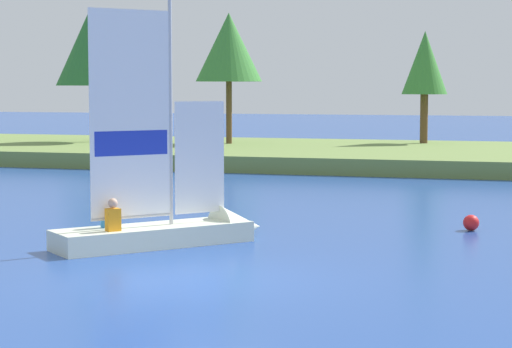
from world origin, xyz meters
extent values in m
plane|color=#234793|center=(0.00, 0.00, 0.00)|extent=(200.00, 200.00, 0.00)
cube|color=olive|center=(0.00, 26.97, 0.33)|extent=(80.00, 13.65, 0.65)
cylinder|color=brown|center=(-15.55, 27.75, 2.03)|extent=(0.24, 0.24, 2.76)
cone|color=#286B2D|center=(-15.55, 27.75, 5.31)|extent=(3.47, 3.47, 3.80)
cylinder|color=brown|center=(-8.68, 28.35, 2.13)|extent=(0.28, 0.28, 2.96)
cone|color=#387F33|center=(-8.68, 28.35, 5.23)|extent=(3.16, 3.16, 3.24)
cylinder|color=brown|center=(0.21, 31.29, 1.83)|extent=(0.37, 0.37, 2.35)
cone|color=#387F33|center=(0.21, 31.29, 4.50)|extent=(2.18, 2.18, 3.01)
cube|color=silver|center=(-2.08, 3.12, 0.22)|extent=(3.73, 3.99, 0.43)
cone|color=silver|center=(-0.67, 4.72, 0.22)|extent=(1.52, 1.52, 1.09)
cylinder|color=#B7B7BC|center=(-1.80, 3.44, 2.89)|extent=(0.08, 0.08, 4.92)
cube|color=white|center=(-2.40, 2.76, 2.81)|extent=(1.23, 1.39, 4.25)
cube|color=#1E33B2|center=(-2.40, 2.76, 2.19)|extent=(1.11, 1.25, 0.51)
cube|color=white|center=(-1.34, 3.96, 1.84)|extent=(0.81, 0.91, 2.41)
cylinder|color=#B7B7BC|center=(-2.40, 2.76, 0.65)|extent=(1.25, 1.41, 0.06)
cube|color=orange|center=(-2.57, 2.17, 0.66)|extent=(0.34, 0.34, 0.46)
sphere|color=tan|center=(-2.57, 2.17, 1.00)|extent=(0.20, 0.20, 0.20)
cube|color=#338CCC|center=(-2.88, 2.62, 0.70)|extent=(0.34, 0.34, 0.53)
sphere|color=tan|center=(-2.88, 2.62, 1.07)|extent=(0.20, 0.20, 0.20)
sphere|color=red|center=(4.20, 7.26, 0.19)|extent=(0.37, 0.37, 0.37)
camera|label=1|loc=(5.80, -15.74, 3.35)|focal=68.24mm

